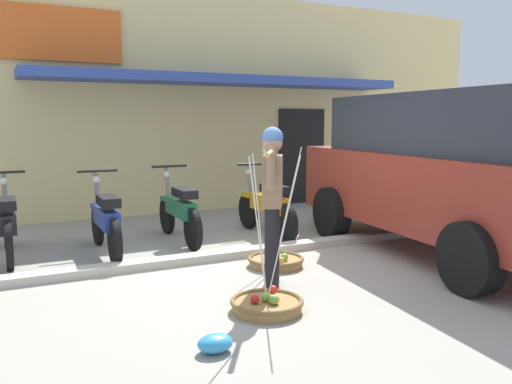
% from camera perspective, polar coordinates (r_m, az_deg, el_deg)
% --- Properties ---
extents(ground_plane, '(90.00, 90.00, 0.00)m').
position_cam_1_polar(ground_plane, '(6.33, -0.71, -8.52)').
color(ground_plane, '#9E998C').
extents(sidewalk_curb, '(20.00, 0.24, 0.10)m').
position_cam_1_polar(sidewalk_curb, '(6.93, -3.29, -6.67)').
color(sidewalk_curb, '#BAB4A5').
rests_on(sidewalk_curb, ground).
extents(fruit_vendor, '(0.86, 1.34, 1.70)m').
position_cam_1_polar(fruit_vendor, '(5.61, 1.75, -0.40)').
color(fruit_vendor, black).
rests_on(fruit_vendor, ground).
extents(fruit_basket_left_side, '(0.69, 0.69, 1.45)m').
position_cam_1_polar(fruit_basket_left_side, '(5.07, 1.18, -11.79)').
color(fruit_basket_left_side, '#9E7542').
rests_on(fruit_basket_left_side, ground).
extents(fruit_basket_right_side, '(0.69, 0.69, 1.45)m').
position_cam_1_polar(fruit_basket_right_side, '(6.54, 2.14, -7.32)').
color(fruit_basket_right_side, '#9E7542').
rests_on(fruit_basket_right_side, ground).
extents(motorcycle_nearest_shop, '(0.54, 1.82, 1.09)m').
position_cam_1_polar(motorcycle_nearest_shop, '(7.52, -25.01, -3.09)').
color(motorcycle_nearest_shop, black).
rests_on(motorcycle_nearest_shop, ground).
extents(motorcycle_second_in_row, '(0.54, 1.82, 1.09)m').
position_cam_1_polar(motorcycle_second_in_row, '(7.30, -15.74, -2.97)').
color(motorcycle_second_in_row, black).
rests_on(motorcycle_second_in_row, ground).
extents(motorcycle_third_in_row, '(0.54, 1.82, 1.09)m').
position_cam_1_polar(motorcycle_third_in_row, '(7.85, -8.15, -2.03)').
color(motorcycle_third_in_row, black).
rests_on(motorcycle_third_in_row, ground).
extents(motorcycle_end_of_row, '(0.54, 1.82, 1.09)m').
position_cam_1_polar(motorcycle_end_of_row, '(8.17, 1.16, -1.57)').
color(motorcycle_end_of_row, black).
rests_on(motorcycle_end_of_row, ground).
extents(parked_truck, '(2.56, 4.98, 2.10)m').
position_cam_1_polar(parked_truck, '(7.40, 20.25, 2.29)').
color(parked_truck, maroon).
rests_on(parked_truck, ground).
extents(storefront_building, '(13.00, 6.00, 4.20)m').
position_cam_1_polar(storefront_building, '(12.91, -8.59, 9.06)').
color(storefront_building, '#DBC684').
rests_on(storefront_building, ground).
extents(plastic_litter_bag, '(0.28, 0.22, 0.14)m').
position_cam_1_polar(plastic_litter_bag, '(4.25, -4.37, -15.79)').
color(plastic_litter_bag, '#3393D1').
rests_on(plastic_litter_bag, ground).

